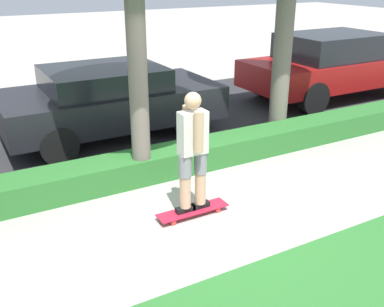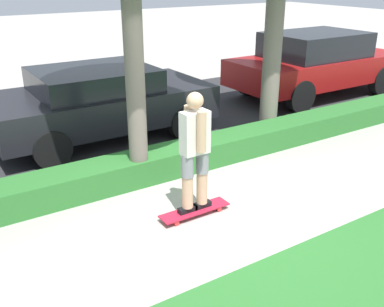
% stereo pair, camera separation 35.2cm
% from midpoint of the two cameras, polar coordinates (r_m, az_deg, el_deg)
% --- Properties ---
extents(ground_plane, '(60.00, 60.00, 0.00)m').
position_cam_midpoint_polar(ground_plane, '(5.98, 2.46, -8.00)').
color(ground_plane, '#ADA89E').
extents(street_asphalt, '(18.43, 5.00, 0.01)m').
position_cam_midpoint_polar(street_asphalt, '(9.41, -12.34, 3.18)').
color(street_asphalt, '#2D2D30').
rests_on(street_asphalt, ground_plane).
extents(hedge_row, '(18.43, 0.60, 0.41)m').
position_cam_midpoint_polar(hedge_row, '(7.11, -4.91, -1.05)').
color(hedge_row, '#2D702D').
rests_on(hedge_row, ground_plane).
extents(skateboard, '(0.98, 0.24, 0.09)m').
position_cam_midpoint_polar(skateboard, '(5.96, -1.36, -7.26)').
color(skateboard, red).
rests_on(skateboard, ground_plane).
extents(skater_person, '(0.48, 0.41, 1.58)m').
position_cam_midpoint_polar(skater_person, '(5.59, -1.43, 0.41)').
color(skater_person, black).
rests_on(skater_person, skateboard).
extents(parked_car_middle, '(4.07, 2.07, 1.34)m').
position_cam_midpoint_polar(parked_car_middle, '(8.71, -12.74, 6.55)').
color(parked_car_middle, black).
rests_on(parked_car_middle, ground_plane).
extents(parked_car_rear, '(4.62, 2.01, 1.59)m').
position_cam_midpoint_polar(parked_car_rear, '(11.88, 14.69, 11.10)').
color(parked_car_rear, maroon).
rests_on(parked_car_rear, ground_plane).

